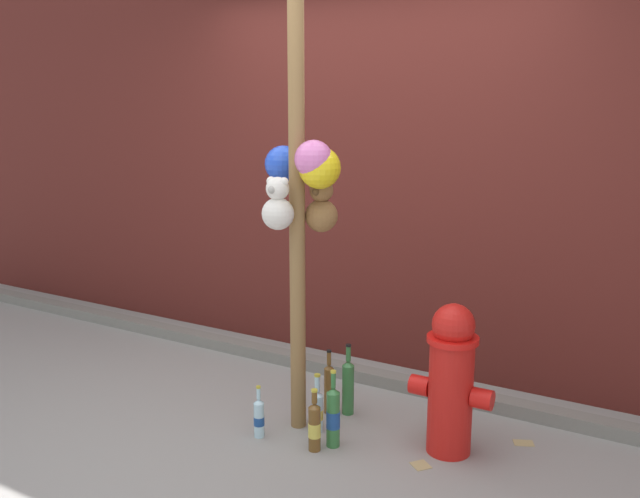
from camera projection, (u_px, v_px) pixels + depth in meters
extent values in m
plane|color=gray|center=(254.00, 445.00, 3.57)|extent=(14.00, 14.00, 0.00)
cube|color=#561E19|center=(381.00, 124.00, 4.50)|extent=(10.00, 0.20, 3.28)
cube|color=slate|center=(348.00, 371.00, 4.46)|extent=(8.00, 0.12, 0.08)
cylinder|color=olive|center=(297.00, 189.00, 3.51)|extent=(0.08, 0.08, 2.67)
sphere|color=blue|center=(283.00, 164.00, 3.69)|extent=(0.20, 0.20, 0.20)
sphere|color=#D66BB2|center=(314.00, 159.00, 3.37)|extent=(0.19, 0.19, 0.19)
sphere|color=yellow|center=(320.00, 168.00, 3.40)|extent=(0.22, 0.22, 0.22)
sphere|color=brown|center=(321.00, 216.00, 3.57)|extent=(0.18, 0.18, 0.18)
sphere|color=brown|center=(321.00, 190.00, 3.54)|extent=(0.13, 0.13, 0.13)
sphere|color=brown|center=(315.00, 183.00, 3.56)|extent=(0.05, 0.05, 0.05)
sphere|color=brown|center=(328.00, 184.00, 3.51)|extent=(0.05, 0.05, 0.05)
sphere|color=brown|center=(316.00, 191.00, 3.50)|extent=(0.04, 0.04, 0.04)
sphere|color=silver|center=(278.00, 214.00, 3.44)|extent=(0.17, 0.17, 0.17)
sphere|color=silver|center=(278.00, 189.00, 3.42)|extent=(0.12, 0.12, 0.12)
sphere|color=silver|center=(271.00, 181.00, 3.43)|extent=(0.05, 0.05, 0.05)
sphere|color=silver|center=(284.00, 182.00, 3.39)|extent=(0.05, 0.05, 0.05)
sphere|color=#9D9992|center=(272.00, 190.00, 3.37)|extent=(0.04, 0.04, 0.04)
cylinder|color=red|center=(450.00, 397.00, 3.44)|extent=(0.23, 0.23, 0.60)
cylinder|color=red|center=(453.00, 339.00, 3.38)|extent=(0.26, 0.26, 0.03)
sphere|color=red|center=(453.00, 325.00, 3.36)|extent=(0.22, 0.22, 0.22)
cylinder|color=red|center=(420.00, 385.00, 3.52)|extent=(0.10, 0.10, 0.10)
cylinder|color=red|center=(482.00, 399.00, 3.36)|extent=(0.10, 0.10, 0.10)
cylinder|color=brown|center=(314.00, 429.00, 3.49)|extent=(0.06, 0.06, 0.24)
cone|color=brown|center=(314.00, 405.00, 3.46)|extent=(0.06, 0.06, 0.03)
cylinder|color=brown|center=(314.00, 397.00, 3.45)|extent=(0.03, 0.03, 0.06)
cylinder|color=#D8C64C|center=(314.00, 430.00, 3.49)|extent=(0.07, 0.07, 0.08)
cylinder|color=gold|center=(314.00, 390.00, 3.45)|extent=(0.03, 0.03, 0.01)
cylinder|color=#337038|center=(348.00, 390.00, 3.90)|extent=(0.07, 0.07, 0.30)
cone|color=#337038|center=(348.00, 363.00, 3.87)|extent=(0.07, 0.07, 0.03)
cylinder|color=#337038|center=(348.00, 354.00, 3.86)|extent=(0.03, 0.03, 0.09)
cylinder|color=black|center=(348.00, 345.00, 3.85)|extent=(0.03, 0.03, 0.01)
cylinder|color=#337038|center=(333.00, 420.00, 3.53)|extent=(0.07, 0.07, 0.30)
cone|color=#337038|center=(333.00, 390.00, 3.49)|extent=(0.07, 0.07, 0.03)
cylinder|color=#337038|center=(333.00, 380.00, 3.48)|extent=(0.03, 0.03, 0.08)
cylinder|color=#1E478C|center=(333.00, 419.00, 3.53)|extent=(0.07, 0.07, 0.09)
cylinder|color=gold|center=(333.00, 372.00, 3.47)|extent=(0.03, 0.03, 0.01)
cylinder|color=#B2DBEA|center=(259.00, 420.00, 3.64)|extent=(0.06, 0.06, 0.19)
cone|color=#B2DBEA|center=(259.00, 401.00, 3.62)|extent=(0.06, 0.06, 0.02)
cylinder|color=#B2DBEA|center=(259.00, 394.00, 3.61)|extent=(0.02, 0.02, 0.06)
cylinder|color=#1E478C|center=(259.00, 421.00, 3.64)|extent=(0.06, 0.06, 0.05)
cylinder|color=gold|center=(258.00, 387.00, 3.60)|extent=(0.02, 0.02, 0.01)
cylinder|color=#B2DBEA|center=(317.00, 414.00, 3.70)|extent=(0.06, 0.06, 0.21)
cone|color=#B2DBEA|center=(317.00, 394.00, 3.67)|extent=(0.06, 0.06, 0.03)
cylinder|color=#B2DBEA|center=(317.00, 384.00, 3.66)|extent=(0.03, 0.03, 0.09)
cylinder|color=#D8C64C|center=(317.00, 414.00, 3.70)|extent=(0.07, 0.07, 0.06)
cylinder|color=gold|center=(317.00, 375.00, 3.65)|extent=(0.03, 0.03, 0.01)
cylinder|color=brown|center=(329.00, 391.00, 3.92)|extent=(0.06, 0.06, 0.27)
cone|color=brown|center=(329.00, 367.00, 3.89)|extent=(0.06, 0.06, 0.02)
cylinder|color=brown|center=(329.00, 358.00, 3.88)|extent=(0.02, 0.02, 0.08)
cylinder|color=black|center=(329.00, 351.00, 3.87)|extent=(0.03, 0.03, 0.01)
cube|color=#8C99B2|center=(448.00, 434.00, 3.68)|extent=(0.13, 0.16, 0.01)
cube|color=tan|center=(421.00, 465.00, 3.36)|extent=(0.12, 0.12, 0.01)
cube|color=tan|center=(524.00, 443.00, 3.58)|extent=(0.12, 0.11, 0.01)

